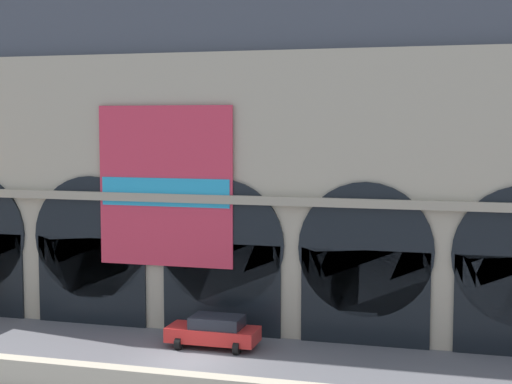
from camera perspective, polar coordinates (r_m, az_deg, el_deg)
The scene contains 3 objects.
ground_plane at distance 36.43m, azimuth -5.03°, elevation -12.24°, with size 200.00×200.00×0.00m, color slate.
station_building at distance 41.43m, azimuth -1.63°, elevation 1.88°, with size 45.51×4.40×17.67m.
car_center at distance 38.33m, azimuth -3.08°, elevation -10.10°, with size 4.40×2.22×1.55m.
Camera 1 is at (12.45, -32.47, 10.86)m, focal length 54.89 mm.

